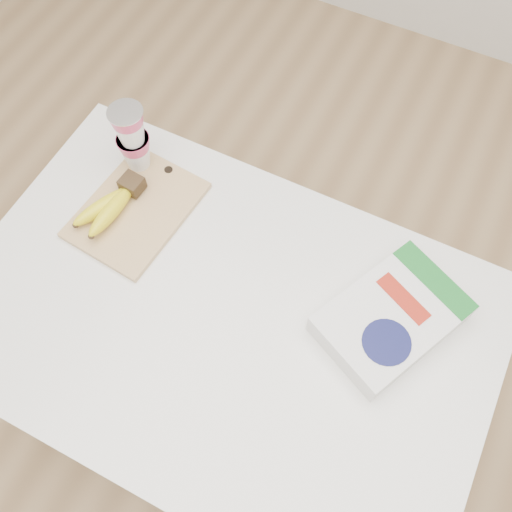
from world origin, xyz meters
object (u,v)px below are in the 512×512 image
(table, at_px, (230,374))
(yogurt_stack, at_px, (132,137))
(bananas, at_px, (111,205))
(cutting_board, at_px, (137,210))
(cereal_box, at_px, (391,318))

(table, height_order, yogurt_stack, yogurt_stack)
(bananas, height_order, yogurt_stack, yogurt_stack)
(cutting_board, relative_size, cereal_box, 0.87)
(cutting_board, xyz_separation_m, cereal_box, (0.61, 0.00, 0.02))
(table, distance_m, cereal_box, 0.56)
(bananas, bearing_deg, cutting_board, 31.69)
(table, bearing_deg, yogurt_stack, 144.89)
(yogurt_stack, bearing_deg, table, -35.11)
(bananas, xyz_separation_m, yogurt_stack, (-0.01, 0.14, 0.08))
(cutting_board, bearing_deg, yogurt_stack, 123.04)
(bananas, bearing_deg, yogurt_stack, 96.08)
(table, height_order, bananas, bananas)
(yogurt_stack, bearing_deg, cutting_board, -61.95)
(yogurt_stack, height_order, cereal_box, yogurt_stack)
(table, relative_size, cereal_box, 3.31)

